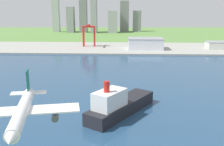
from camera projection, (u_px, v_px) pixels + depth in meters
ground_plane at (103, 74)px, 302.58m from camera, size 2400.00×2400.00×0.00m
water_bay at (98, 89)px, 244.37m from camera, size 840.00×360.00×0.15m
industrial_pier at (111, 48)px, 486.56m from camera, size 840.00×140.00×2.50m
airplane_landing at (22, 112)px, 97.21m from camera, size 42.59×47.04×15.61m
cargo_ship at (118, 105)px, 184.71m from camera, size 48.61×63.89×27.23m
port_crane_red at (89, 31)px, 488.95m from camera, size 22.55×38.39×40.36m
warehouse_main at (145, 43)px, 464.48m from camera, size 60.10×41.17×18.78m
warehouse_annex at (219, 45)px, 466.12m from camera, size 44.28×28.79×12.68m
distant_skyline at (96, 16)px, 793.22m from camera, size 267.07×75.60×148.19m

